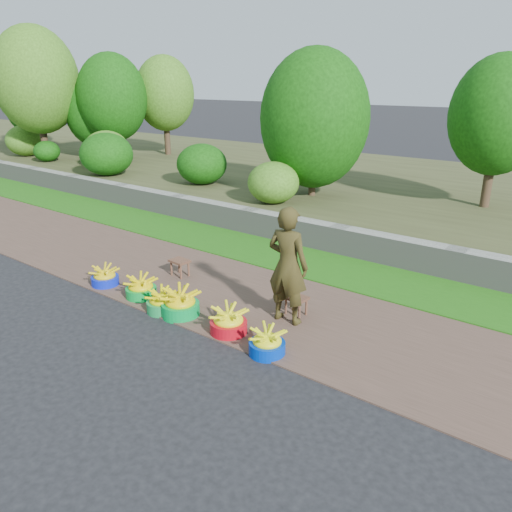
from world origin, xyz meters
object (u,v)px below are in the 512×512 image
Objects in this scene: basin_a at (105,277)px; basin_b at (141,288)px; basin_d at (180,304)px; vendor_woman at (288,266)px; stool_left at (180,263)px; basin_f at (267,343)px; basin_e at (229,322)px; basin_c at (162,302)px; stool_right at (296,300)px.

basin_a is 0.93× the size of basin_b.
basin_d is 1.68m from vendor_woman.
basin_f is at bearing -23.08° from stool_left.
basin_b is 0.29× the size of vendor_woman.
basin_e is (1.85, -0.05, 0.01)m from basin_b.
vendor_woman reaches higher than basin_f.
basin_e reaches higher than basin_a.
basin_c is (1.49, -0.09, 0.00)m from basin_a.
basin_b reaches higher than stool_right.
stool_left is (0.70, 1.04, 0.10)m from basin_a.
stool_right is at bearing 17.68° from basin_a.
basin_f is 0.28× the size of vendor_woman.
basin_d is at bearing 27.26° from vendor_woman.
basin_b is 2.48m from vendor_woman.
basin_a is at bearing 176.42° from basin_c.
basin_e is 1.52× the size of stool_right.
vendor_woman reaches higher than stool_left.
basin_e is (2.71, -0.01, 0.02)m from basin_a.
basin_b is 0.87× the size of basin_d.
basin_c is 1.22m from basin_e.
basin_a is at bearing 179.77° from basin_e.
basin_b is 2.58m from basin_f.
stool_right is at bearing -0.93° from stool_left.
basin_a is 0.27× the size of vendor_woman.
basin_a is 1.29× the size of stool_left.
basin_f is 2.97m from stool_left.
basin_c reaches higher than basin_a.
basin_f reaches higher than stool_left.
basin_c is 0.32m from basin_d.
basin_f reaches higher than stool_right.
basin_f is at bearing -0.98° from basin_c.
basin_b is 1.01m from stool_left.
basin_e is 0.30× the size of vendor_woman.
basin_b is at bearing 176.25° from basin_f.
stool_left is at bearing 156.92° from basin_f.
basin_b is 1.05× the size of basin_f.
basin_a is at bearing 177.89° from basin_f.
vendor_woman is at bearing 27.31° from basin_c.
basin_b reaches higher than stool_left.
basin_c is at bearing -55.25° from stool_left.
basin_e is (0.90, 0.01, -0.02)m from basin_d.
basin_a is 1.80m from basin_d.
vendor_woman is at bearing 17.43° from basin_b.
basin_c is at bearing 24.13° from vendor_woman.
stool_left is (-2.73, 1.16, 0.10)m from basin_f.
basin_d is 1.53m from stool_left.
stool_right is at bearing 37.65° from basin_d.
basin_e is at bearing 0.90° from basin_d.
basin_a is 0.81× the size of basin_d.
basin_d is 1.68m from stool_right.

